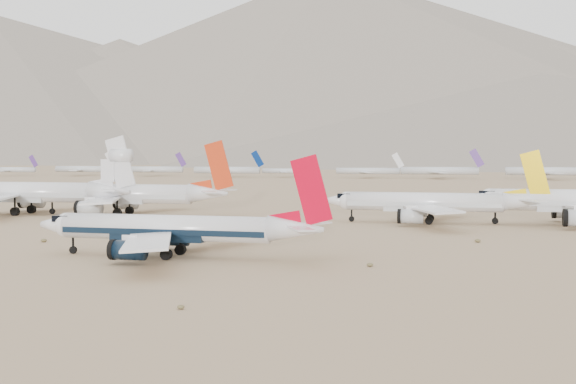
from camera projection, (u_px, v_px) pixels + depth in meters
The scene contains 8 objects.
ground at pixel (186, 262), 95.86m from camera, with size 7000.00×7000.00×0.00m, color #856D4D.
main_airliner at pixel (177, 229), 99.53m from camera, with size 40.54×39.59×14.31m.
row2_gold_tail at pixel (433, 203), 148.69m from camera, with size 42.77×41.83×15.23m.
row2_orange_tail at pixel (126, 195), 167.66m from camera, with size 48.95×47.88×17.46m.
row2_white_trijet at pixel (28, 192), 170.35m from camera, with size 52.52×51.33×18.61m.
distant_storage_row at pixel (379, 171), 430.57m from camera, with size 520.31×55.50×15.89m.
mountain_range at pixel (482, 78), 1666.97m from camera, with size 7354.00×3024.00×470.00m.
desert_scrub at pixel (90, 305), 66.98m from camera, with size 261.14×121.67×0.63m.
Camera 1 is at (36.06, -89.20, 14.28)m, focal length 45.00 mm.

